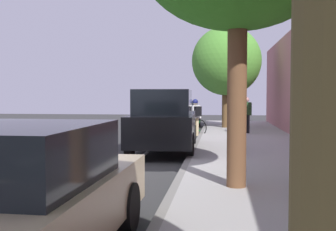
{
  "coord_description": "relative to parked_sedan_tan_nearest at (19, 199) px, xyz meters",
  "views": [
    {
      "loc": [
        2.59,
        -10.67,
        1.83
      ],
      "look_at": [
        0.38,
        6.86,
        0.95
      ],
      "focal_mm": 44.46,
      "sensor_mm": 36.0,
      "label": 1
    }
  ],
  "objects": [
    {
      "name": "ground",
      "position": [
        -0.54,
        6.66,
        -0.75
      ],
      "size": [
        54.45,
        54.45,
        0.0
      ],
      "primitive_type": "plane",
      "color": "#303030"
    },
    {
      "name": "sidewalk",
      "position": [
        3.16,
        6.66,
        -0.69
      ],
      "size": [
        3.74,
        34.03,
        0.13
      ],
      "primitive_type": "cube",
      "color": "#A19E9B",
      "rests_on": "ground"
    },
    {
      "name": "curb_edge",
      "position": [
        1.22,
        6.66,
        -0.69
      ],
      "size": [
        0.16,
        34.03,
        0.13
      ],
      "primitive_type": "cube",
      "color": "gray",
      "rests_on": "ground"
    },
    {
      "name": "lane_stripe_bike_edge",
      "position": [
        -0.25,
        6.66,
        -0.75
      ],
      "size": [
        0.12,
        34.03,
        0.01
      ],
      "primitive_type": "cube",
      "color": "white",
      "rests_on": "ground"
    },
    {
      "name": "parked_sedan_tan_nearest",
      "position": [
        0.0,
        0.0,
        0.0
      ],
      "size": [
        1.89,
        4.43,
        1.52
      ],
      "color": "tan",
      "rests_on": "ground"
    },
    {
      "name": "parked_suv_black_second",
      "position": [
        0.27,
        9.2,
        0.27
      ],
      "size": [
        2.12,
        4.77,
        1.99
      ],
      "color": "black",
      "rests_on": "ground"
    },
    {
      "name": "parked_sedan_dark_blue_mid",
      "position": [
        0.0,
        18.87,
        0.0
      ],
      "size": [
        1.89,
        4.43,
        1.52
      ],
      "color": "navy",
      "rests_on": "ground"
    },
    {
      "name": "bicycle_at_curb",
      "position": [
        0.75,
        14.89,
        -0.36
      ],
      "size": [
        1.45,
        1.09,
        0.78
      ],
      "color": "black",
      "rests_on": "ground"
    },
    {
      "name": "cyclist_with_backpack",
      "position": [
        0.97,
        14.42,
        0.24
      ],
      "size": [
        0.55,
        0.53,
        1.64
      ],
      "color": "#C6B284",
      "rests_on": "ground"
    },
    {
      "name": "street_tree_far_end",
      "position": [
        2.35,
        17.94,
        2.82
      ],
      "size": [
        3.6,
        3.6,
        5.27
      ],
      "color": "brown",
      "rests_on": "sidewalk"
    },
    {
      "name": "pedestrian_on_phone",
      "position": [
        3.21,
        14.71,
        0.27
      ],
      "size": [
        0.48,
        0.45,
        1.6
      ],
      "color": "black",
      "rests_on": "sidewalk"
    }
  ]
}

